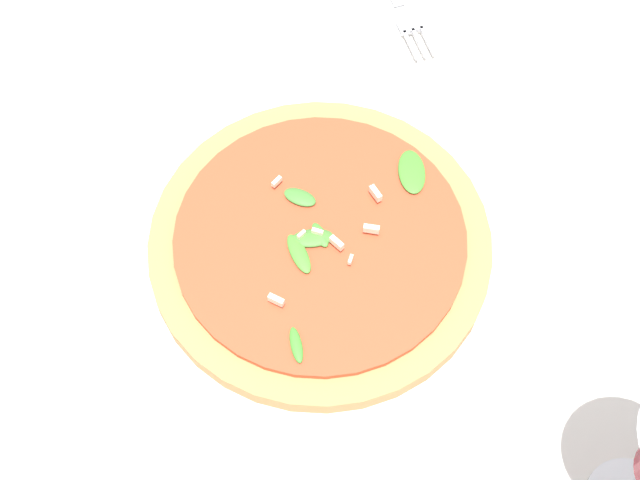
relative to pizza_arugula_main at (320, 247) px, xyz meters
The scene contains 2 objects.
ground_plane 0.03m from the pizza_arugula_main, 57.07° to the right, with size 6.00×6.00×0.00m, color silver.
pizza_arugula_main is the anchor object (origin of this frame).
Camera 1 is at (0.31, -0.13, 0.69)m, focal length 50.00 mm.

